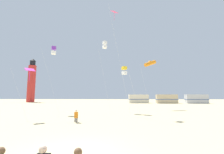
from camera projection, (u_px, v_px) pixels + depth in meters
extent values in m
sphere|color=brown|center=(1.00, 151.00, 3.73)|extent=(0.20, 0.20, 0.20)
sphere|color=beige|center=(43.00, 149.00, 3.86)|extent=(0.20, 0.20, 0.20)
sphere|color=brown|center=(78.00, 152.00, 3.67)|extent=(0.20, 0.20, 0.20)
cube|color=orange|center=(76.00, 115.00, 13.80)|extent=(0.39, 0.31, 0.52)
sphere|color=beige|center=(76.00, 111.00, 13.85)|extent=(0.20, 0.20, 0.20)
cylinder|color=#2D2D38|center=(77.00, 117.00, 13.97)|extent=(0.22, 0.38, 0.13)
cylinder|color=#2D2D38|center=(77.00, 120.00, 14.09)|extent=(0.11, 0.11, 0.42)
cylinder|color=#2D2D38|center=(75.00, 117.00, 13.93)|extent=(0.22, 0.38, 0.13)
cylinder|color=#2D2D38|center=(75.00, 120.00, 14.06)|extent=(0.11, 0.11, 0.42)
cylinder|color=silver|center=(119.00, 59.00, 18.85)|extent=(2.74, 1.29, 13.88)
cube|color=#E54C8C|center=(114.00, 12.00, 21.07)|extent=(1.22, 1.22, 0.40)
cylinder|color=#E54C8C|center=(114.00, 16.00, 21.00)|extent=(0.04, 0.04, 1.10)
cylinder|color=silver|center=(145.00, 86.00, 27.93)|extent=(1.24, 2.48, 8.49)
cylinder|color=orange|center=(150.00, 63.00, 28.99)|extent=(2.55, 1.74, 1.48)
sphere|color=orange|center=(150.00, 63.00, 29.01)|extent=(0.76, 0.76, 0.76)
cylinder|color=silver|center=(50.00, 80.00, 20.40)|extent=(2.73, 0.60, 8.98)
cube|color=purple|center=(54.00, 48.00, 22.35)|extent=(0.82, 0.82, 0.44)
cube|color=white|center=(54.00, 53.00, 22.27)|extent=(0.82, 0.82, 0.44)
cylinder|color=silver|center=(104.00, 76.00, 23.30)|extent=(2.08, 0.08, 10.67)
cube|color=white|center=(105.00, 43.00, 25.01)|extent=(0.82, 0.82, 0.44)
cube|color=white|center=(105.00, 47.00, 24.93)|extent=(0.82, 0.82, 0.44)
cylinder|color=silver|center=(134.00, 91.00, 20.70)|extent=(1.77, 2.48, 6.02)
cube|color=yellow|center=(124.00, 68.00, 22.04)|extent=(0.82, 0.82, 0.44)
cube|color=white|center=(124.00, 73.00, 21.96)|extent=(0.82, 0.82, 0.44)
cylinder|color=silver|center=(19.00, 94.00, 14.30)|extent=(2.31, 0.39, 5.09)
cube|color=#D826A5|center=(30.00, 70.00, 15.74)|extent=(1.22, 1.22, 0.40)
cylinder|color=#D826A5|center=(29.00, 76.00, 15.66)|extent=(0.04, 0.04, 1.10)
cylinder|color=red|center=(31.00, 84.00, 58.45)|extent=(2.80, 2.80, 14.00)
cylinder|color=black|center=(33.00, 63.00, 59.41)|extent=(2.00, 2.00, 1.80)
cone|color=black|center=(33.00, 60.00, 59.58)|extent=(2.20, 2.20, 1.00)
cube|color=beige|center=(139.00, 99.00, 50.81)|extent=(6.56, 2.80, 2.80)
cube|color=#4C608C|center=(139.00, 99.00, 50.79)|extent=(6.60, 2.84, 0.24)
cube|color=#C6B28C|center=(167.00, 99.00, 48.49)|extent=(6.42, 2.34, 2.80)
cube|color=#4C608C|center=(167.00, 99.00, 48.47)|extent=(6.46, 2.38, 0.24)
cube|color=#B7BABF|center=(196.00, 99.00, 47.87)|extent=(6.48, 2.53, 2.80)
cube|color=#4C608C|center=(196.00, 99.00, 47.85)|extent=(6.52, 2.57, 0.24)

